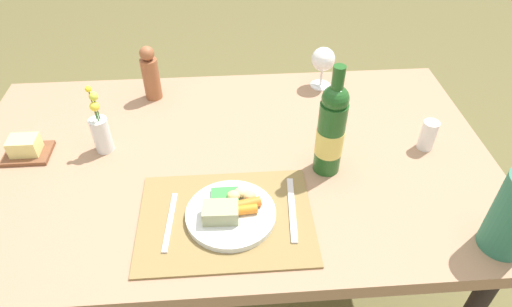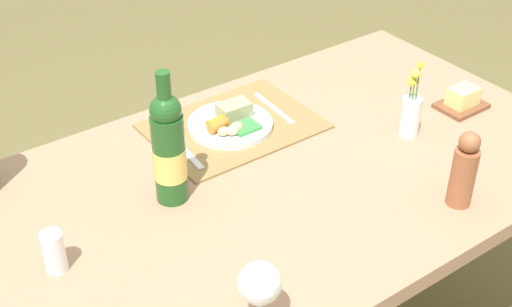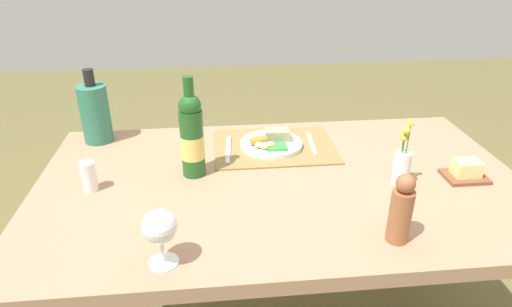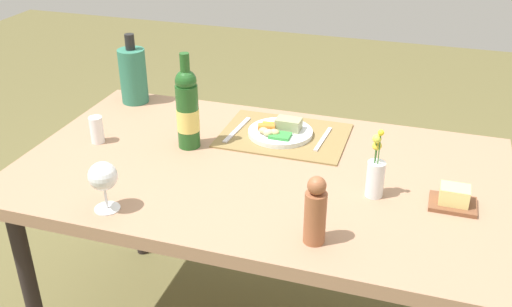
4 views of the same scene
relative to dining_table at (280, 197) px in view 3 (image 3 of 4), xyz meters
The scene contains 12 objects.
dining_table is the anchor object (origin of this frame).
placemat 0.25m from the dining_table, 93.08° to the right, with size 0.43×0.32×0.01m, color olive.
dinner_plate 0.25m from the dining_table, 89.41° to the right, with size 0.22×0.22×0.06m.
fork 0.29m from the dining_table, 121.99° to the right, with size 0.01×0.19×0.01m, color silver.
knife 0.28m from the dining_table, 54.87° to the right, with size 0.02×0.22×0.01m, color silver.
cooler_bottle 0.75m from the dining_table, 29.75° to the right, with size 0.10×0.10×0.27m.
butter_dish 0.59m from the dining_table, behind, with size 0.13×0.10×0.06m.
wine_glass 0.52m from the dining_table, 46.95° to the left, with size 0.08×0.08×0.15m.
pepper_mill 0.44m from the dining_table, 126.72° to the left, with size 0.06×0.06×0.19m.
salt_shaker 0.59m from the dining_table, ahead, with size 0.05×0.05×0.09m, color white.
flower_vase 0.39m from the dining_table, behind, with size 0.05×0.05×0.21m.
wine_bottle 0.34m from the dining_table, 14.03° to the right, with size 0.08×0.08×0.33m.
Camera 3 is at (0.20, 1.20, 1.45)m, focal length 31.19 mm.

